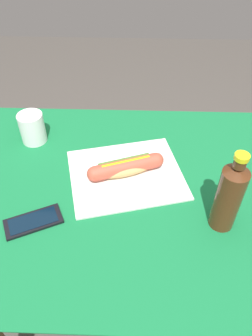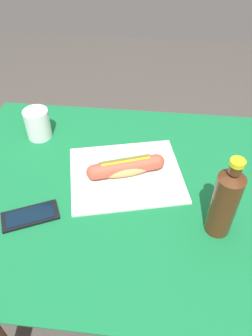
{
  "view_description": "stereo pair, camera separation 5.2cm",
  "coord_description": "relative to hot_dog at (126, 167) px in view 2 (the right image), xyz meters",
  "views": [
    {
      "loc": [
        0.03,
        -0.65,
        1.48
      ],
      "look_at": [
        0.01,
        0.06,
        0.81
      ],
      "focal_mm": 34.81,
      "sensor_mm": 36.0,
      "label": 1
    },
    {
      "loc": [
        0.08,
        -0.64,
        1.48
      ],
      "look_at": [
        0.01,
        0.06,
        0.81
      ],
      "focal_mm": 34.81,
      "sensor_mm": 36.0,
      "label": 2
    }
  ],
  "objects": [
    {
      "name": "drinking_cup",
      "position": [
        -0.32,
        0.16,
        0.02
      ],
      "size": [
        0.08,
        0.08,
        0.1
      ],
      "primitive_type": "cylinder",
      "color": "white",
      "rests_on": "dining_table"
    },
    {
      "name": "dining_table",
      "position": [
        -0.01,
        -0.06,
        -0.19
      ],
      "size": [
        1.03,
        0.82,
        0.78
      ],
      "color": "brown",
      "rests_on": "ground"
    },
    {
      "name": "soda_bottle",
      "position": [
        0.26,
        -0.17,
        0.07
      ],
      "size": [
        0.07,
        0.07,
        0.24
      ],
      "color": "#4C2814",
      "rests_on": "dining_table"
    },
    {
      "name": "ground_plane",
      "position": [
        -0.01,
        -0.06,
        -0.81
      ],
      "size": [
        6.0,
        6.0,
        0.0
      ],
      "primitive_type": "plane",
      "color": "#47423D",
      "rests_on": "ground"
    },
    {
      "name": "cell_phone",
      "position": [
        -0.24,
        -0.19,
        -0.03
      ],
      "size": [
        0.16,
        0.12,
        0.01
      ],
      "color": "black",
      "rests_on": "dining_table"
    },
    {
      "name": "hot_dog",
      "position": [
        0.0,
        0.0,
        0.0
      ],
      "size": [
        0.23,
        0.12,
        0.05
      ],
      "color": "tan",
      "rests_on": "paper_wrapper"
    },
    {
      "name": "paper_wrapper",
      "position": [
        0.0,
        -0.0,
        -0.03
      ],
      "size": [
        0.39,
        0.35,
        0.01
      ],
      "primitive_type": "cube",
      "rotation": [
        0.0,
        0.0,
        0.25
      ],
      "color": "silver",
      "rests_on": "dining_table"
    }
  ]
}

